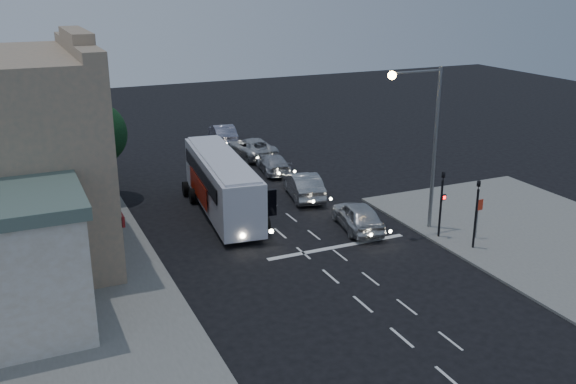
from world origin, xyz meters
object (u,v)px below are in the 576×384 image
car_sedan_c (252,147)px  traffic_signal_main (442,196)px  car_sedan_a (303,185)px  street_tree (94,131)px  car_extra (223,134)px  traffic_signal_side (477,206)px  tour_bus (222,183)px  car_sedan_b (273,164)px  streetlight (426,131)px  regulatory_sign (478,212)px  car_suv (358,216)px

car_sedan_c → traffic_signal_main: traffic_signal_main is taller
car_sedan_a → car_sedan_c: 10.73m
traffic_signal_main → street_tree: size_ratio=0.66×
traffic_signal_main → car_extra: bearing=98.7°
traffic_signal_main → car_sedan_c: bearing=99.0°
car_sedan_a → traffic_signal_side: bearing=123.1°
car_sedan_a → car_extra: 15.84m
tour_bus → car_sedan_b: 9.01m
tour_bus → streetlight: 12.36m
traffic_signal_main → traffic_signal_side: (0.70, -1.98, 0.00)m
traffic_signal_main → street_tree: bearing=138.0°
car_sedan_b → car_sedan_c: 4.73m
tour_bus → car_sedan_b: size_ratio=2.53×
car_sedan_b → street_tree: size_ratio=0.74×
car_sedan_a → regulatory_sign: 11.68m
tour_bus → traffic_signal_main: (9.42, -8.77, 0.53)m
car_sedan_b → street_tree: bearing=13.7°
car_extra → traffic_signal_side: (4.55, -27.10, 1.59)m
regulatory_sign → street_tree: 23.40m
car_suv → car_extra: bearing=-78.5°
car_sedan_c → streetlight: streetlight is taller
car_sedan_b → traffic_signal_side: (4.01, -17.24, 1.76)m
car_sedan_c → streetlight: (2.90, -18.57, 4.97)m
tour_bus → car_sedan_b: bearing=52.8°
car_sedan_a → street_tree: bearing=-10.9°
car_suv → regulatory_sign: regulatory_sign is taller
car_suv → streetlight: 6.04m
car_sedan_b → streetlight: streetlight is taller
regulatory_sign → streetlight: bearing=128.7°
car_extra → tour_bus: bearing=79.1°
car_suv → street_tree: bearing=-31.8°
car_sedan_a → car_sedan_b: car_sedan_a is taller
car_sedan_a → car_sedan_c: bearing=-81.7°
tour_bus → traffic_signal_main: 12.88m
car_suv → traffic_signal_side: size_ratio=1.15×
tour_bus → streetlight: size_ratio=1.29×
tour_bus → regulatory_sign: tour_bus is taller
tour_bus → traffic_signal_side: traffic_signal_side is taller
car_sedan_b → regulatory_sign: bearing=116.1°
car_suv → car_sedan_b: size_ratio=1.03×
tour_bus → car_extra: bearing=77.2°
tour_bus → car_sedan_c: size_ratio=2.12×
car_sedan_a → regulatory_sign: (5.46, -10.29, 0.77)m
street_tree → car_sedan_c: bearing=24.4°
car_sedan_a → traffic_signal_side: traffic_signal_side is taller
car_suv → car_sedan_a: bearing=-76.1°
car_sedan_c → traffic_signal_main: (3.16, -19.99, 1.66)m
car_sedan_a → streetlight: streetlight is taller
tour_bus → traffic_signal_side: (10.12, -10.75, 0.53)m
car_sedan_c → traffic_signal_main: 20.31m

